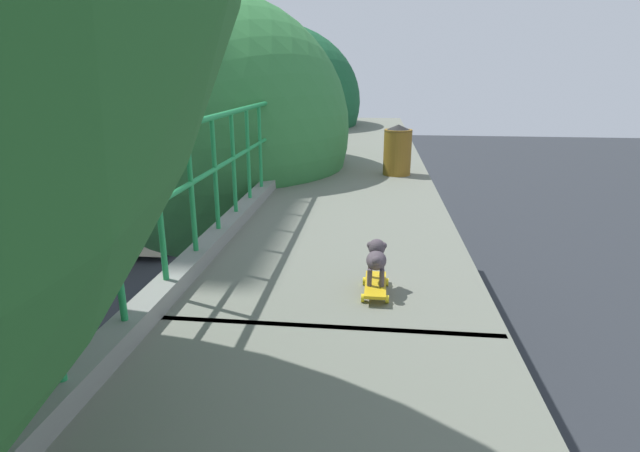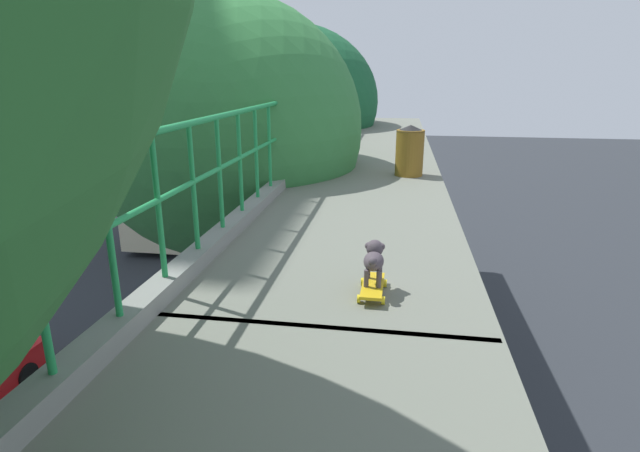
{
  "view_description": "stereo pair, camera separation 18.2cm",
  "coord_description": "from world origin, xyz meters",
  "px_view_note": "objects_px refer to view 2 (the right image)",
  "views": [
    {
      "loc": [
        1.27,
        -1.34,
        7.17
      ],
      "look_at": [
        0.83,
        2.59,
        5.95
      ],
      "focal_mm": 27.67,
      "sensor_mm": 36.0,
      "label": 1
    },
    {
      "loc": [
        1.45,
        -1.32,
        7.17
      ],
      "look_at": [
        0.83,
        2.59,
        5.95
      ],
      "focal_mm": 27.67,
      "sensor_mm": 36.0,
      "label": 2
    }
  ],
  "objects_px": {
    "toy_skateboard": "(373,286)",
    "city_bus": "(202,185)",
    "small_dog": "(374,258)",
    "litter_bin": "(410,150)"
  },
  "relations": [
    {
      "from": "toy_skateboard",
      "to": "city_bus",
      "type": "bearing_deg",
      "value": 116.0
    },
    {
      "from": "toy_skateboard",
      "to": "small_dog",
      "type": "height_order",
      "value": "small_dog"
    },
    {
      "from": "city_bus",
      "to": "toy_skateboard",
      "type": "bearing_deg",
      "value": -64.0
    },
    {
      "from": "toy_skateboard",
      "to": "small_dog",
      "type": "bearing_deg",
      "value": 89.66
    },
    {
      "from": "toy_skateboard",
      "to": "litter_bin",
      "type": "relative_size",
      "value": 0.59
    },
    {
      "from": "city_bus",
      "to": "toy_skateboard",
      "type": "distance_m",
      "value": 21.98
    },
    {
      "from": "city_bus",
      "to": "toy_skateboard",
      "type": "xyz_separation_m",
      "value": [
        9.49,
        -19.46,
        3.79
      ]
    },
    {
      "from": "toy_skateboard",
      "to": "litter_bin",
      "type": "xyz_separation_m",
      "value": [
        0.33,
        4.71,
        0.35
      ]
    },
    {
      "from": "small_dog",
      "to": "litter_bin",
      "type": "xyz_separation_m",
      "value": [
        0.33,
        4.65,
        0.15
      ]
    },
    {
      "from": "city_bus",
      "to": "small_dog",
      "type": "bearing_deg",
      "value": -63.93
    }
  ]
}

